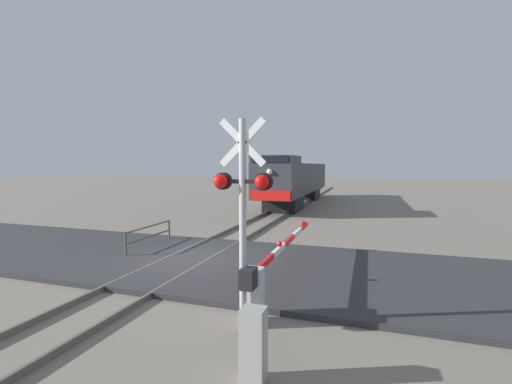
% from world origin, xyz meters
% --- Properties ---
extents(ground_plane, '(160.00, 160.00, 0.00)m').
position_xyz_m(ground_plane, '(0.00, 0.00, 0.00)').
color(ground_plane, slate).
extents(rail_track_left, '(0.08, 80.00, 0.15)m').
position_xyz_m(rail_track_left, '(-0.72, 0.00, 0.07)').
color(rail_track_left, '#59544C').
rests_on(rail_track_left, ground_plane).
extents(rail_track_right, '(0.08, 80.00, 0.15)m').
position_xyz_m(rail_track_right, '(0.72, 0.00, 0.07)').
color(rail_track_right, '#59544C').
rests_on(rail_track_right, ground_plane).
extents(road_surface, '(36.00, 6.14, 0.15)m').
position_xyz_m(road_surface, '(0.00, 0.00, 0.07)').
color(road_surface, '#2D2D30').
rests_on(road_surface, ground_plane).
extents(locomotive, '(2.72, 16.49, 3.85)m').
position_xyz_m(locomotive, '(0.00, 17.95, 2.04)').
color(locomotive, black).
rests_on(locomotive, ground_plane).
extents(crossing_signal, '(1.18, 0.33, 4.16)m').
position_xyz_m(crossing_signal, '(3.41, -3.84, 2.60)').
color(crossing_signal, '#ADADB2').
rests_on(crossing_signal, ground_plane).
extents(crossing_gate, '(0.36, 6.76, 1.26)m').
position_xyz_m(crossing_gate, '(3.54, -2.51, 0.80)').
color(crossing_gate, silver).
rests_on(crossing_gate, ground_plane).
extents(utility_cabinet, '(0.36, 0.32, 1.14)m').
position_xyz_m(utility_cabinet, '(4.15, -5.36, 0.57)').
color(utility_cabinet, '#999993').
rests_on(utility_cabinet, ground_plane).
extents(guard_railing, '(0.08, 2.81, 0.95)m').
position_xyz_m(guard_railing, '(-2.21, 1.05, 0.62)').
color(guard_railing, '#4C4742').
rests_on(guard_railing, ground_plane).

